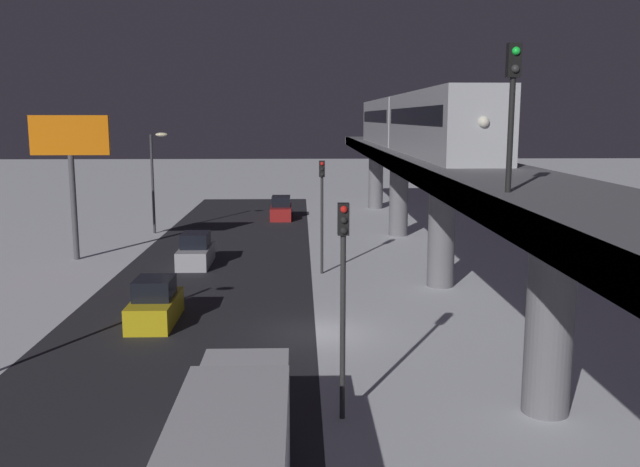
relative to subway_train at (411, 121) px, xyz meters
name	(u,v)px	position (x,y,z in m)	size (l,w,h in m)	color
ground_plane	(310,333)	(6.97, 18.74, -8.51)	(240.00, 240.00, 0.00)	white
avenue_asphalt	(182,334)	(12.24, 18.74, -8.50)	(11.00, 93.92, 0.01)	#28282D
elevated_railway	(481,192)	(0.09, 18.74, -2.69)	(5.00, 93.92, 6.73)	slate
subway_train	(411,121)	(0.00, 0.00, 0.00)	(2.94, 36.87, 3.40)	#B7BABF
rail_signal	(513,92)	(1.61, 27.18, 0.95)	(0.36, 0.41, 4.00)	black
sedan_red	(281,210)	(9.04, -13.73, -7.72)	(1.91, 4.63, 1.97)	#A51E1E
sedan_silver	(196,252)	(13.64, 5.38, -7.71)	(1.80, 4.23, 1.97)	#B2B2B7
sedan_yellow	(155,305)	(13.64, 17.09, -7.71)	(1.80, 4.03, 1.97)	gold
box_truck	(236,450)	(8.84, 31.38, -7.16)	(2.40, 7.40, 2.80)	silver
traffic_light_near	(343,280)	(6.14, 26.85, -4.31)	(0.32, 0.44, 6.40)	#2D2D2D
traffic_light_mid	(322,200)	(6.14, 7.85, -4.31)	(0.32, 0.44, 6.40)	#2D2D2D
commercial_billboard	(70,150)	(21.37, 3.44, -1.68)	(4.80, 0.36, 8.90)	#4C4C51
street_lamp_far	(155,170)	(18.31, -6.26, -3.69)	(1.35, 0.44, 7.65)	#38383D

